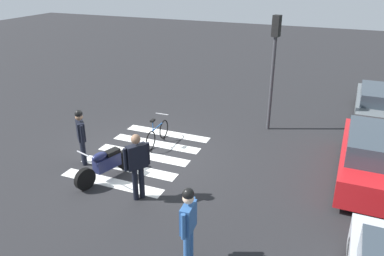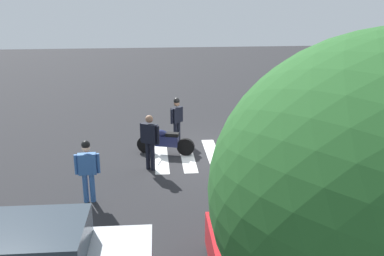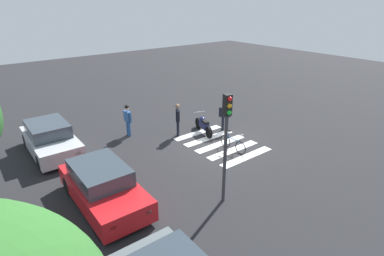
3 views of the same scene
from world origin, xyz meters
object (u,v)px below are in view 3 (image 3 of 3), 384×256
object	(u,v)px
pedestrian_bystander	(128,118)
car_silver_sedan	(50,139)
car_red_convertible	(103,186)
leaning_bicycle	(233,144)
officer_on_foot	(178,118)
police_motorcycle	(204,125)
officer_by_motorcycle	(225,114)
traffic_light_pole	(226,132)

from	to	relation	value
pedestrian_bystander	car_silver_sedan	world-z (taller)	pedestrian_bystander
pedestrian_bystander	car_red_convertible	size ratio (longest dim) A/B	0.41
leaning_bicycle	car_silver_sedan	distance (m)	8.69
officer_on_foot	car_red_convertible	distance (m)	6.47
police_motorcycle	officer_by_motorcycle	world-z (taller)	officer_by_motorcycle
pedestrian_bystander	car_silver_sedan	bearing A→B (deg)	82.98
officer_on_foot	pedestrian_bystander	xyz separation A→B (m)	(1.65, 2.08, -0.04)
leaning_bicycle	officer_by_motorcycle	xyz separation A→B (m)	(2.07, -1.42, 0.62)
officer_by_motorcycle	traffic_light_pole	size ratio (longest dim) A/B	0.43
pedestrian_bystander	car_silver_sedan	distance (m)	3.87
leaning_bicycle	car_red_convertible	world-z (taller)	car_red_convertible
leaning_bicycle	pedestrian_bystander	distance (m)	5.70
leaning_bicycle	car_red_convertible	bearing A→B (deg)	91.49
car_silver_sedan	pedestrian_bystander	bearing A→B (deg)	-97.02
leaning_bicycle	pedestrian_bystander	world-z (taller)	pedestrian_bystander
car_red_convertible	police_motorcycle	bearing A→B (deg)	-68.66
car_red_convertible	traffic_light_pole	distance (m)	4.75
car_silver_sedan	traffic_light_pole	bearing A→B (deg)	-154.32
traffic_light_pole	car_silver_sedan	bearing A→B (deg)	25.68
traffic_light_pole	pedestrian_bystander	bearing A→B (deg)	-0.29
police_motorcycle	leaning_bicycle	distance (m)	2.55
car_silver_sedan	traffic_light_pole	world-z (taller)	traffic_light_pole
officer_by_motorcycle	car_silver_sedan	bearing A→B (deg)	69.57
officer_on_foot	officer_by_motorcycle	bearing A→B (deg)	-112.06
officer_on_foot	car_red_convertible	world-z (taller)	officer_on_foot
leaning_bicycle	traffic_light_pole	world-z (taller)	traffic_light_pole
officer_by_motorcycle	pedestrian_bystander	distance (m)	5.26
pedestrian_bystander	car_silver_sedan	xyz separation A→B (m)	(0.47, 3.83, -0.30)
officer_on_foot	pedestrian_bystander	bearing A→B (deg)	51.53
leaning_bicycle	car_silver_sedan	world-z (taller)	car_silver_sedan
car_silver_sedan	police_motorcycle	bearing A→B (deg)	-110.12
officer_on_foot	car_red_convertible	size ratio (longest dim) A/B	0.42
officer_on_foot	traffic_light_pole	distance (m)	6.37
officer_by_motorcycle	traffic_light_pole	world-z (taller)	traffic_light_pole
leaning_bicycle	police_motorcycle	bearing A→B (deg)	-6.62
car_silver_sedan	traffic_light_pole	xyz separation A→B (m)	(-7.89, -3.80, 2.02)
officer_on_foot	leaning_bicycle	bearing A→B (deg)	-161.16
police_motorcycle	car_silver_sedan	distance (m)	7.73
police_motorcycle	officer_on_foot	xyz separation A→B (m)	(0.54, 1.34, 0.59)
leaning_bicycle	pedestrian_bystander	bearing A→B (deg)	33.49
officer_on_foot	pedestrian_bystander	size ratio (longest dim) A/B	1.03
leaning_bicycle	officer_on_foot	distance (m)	3.32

